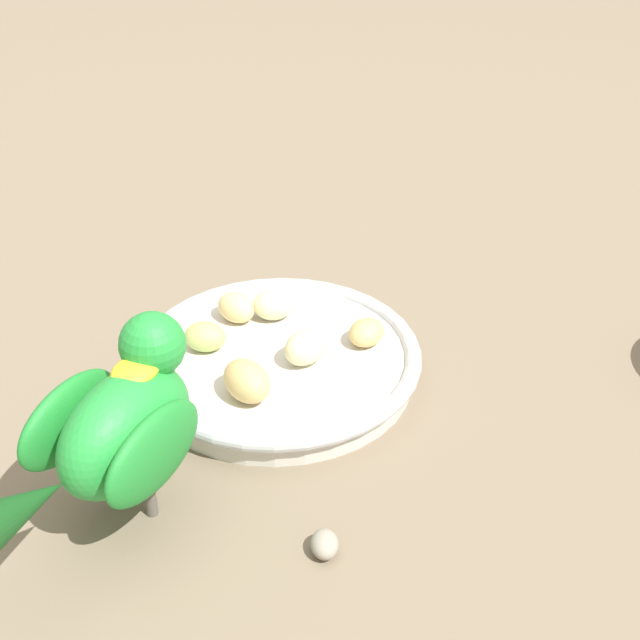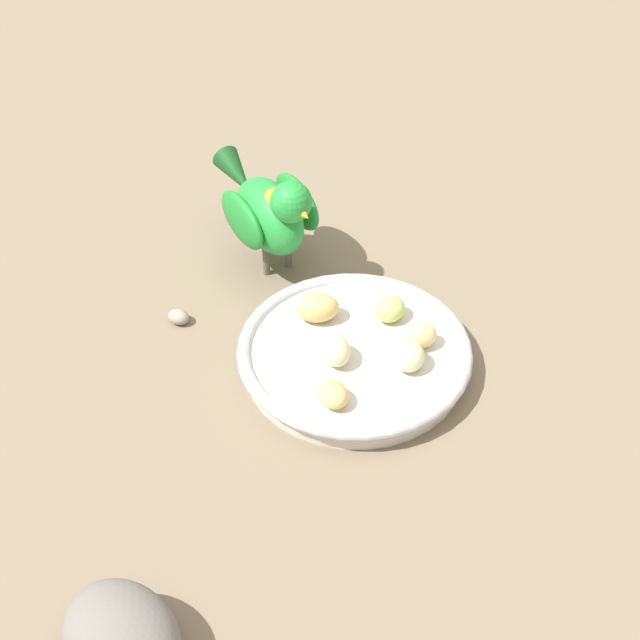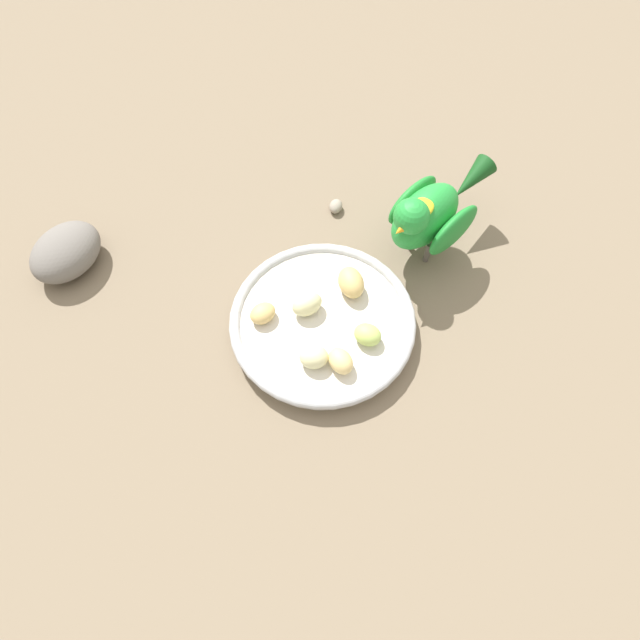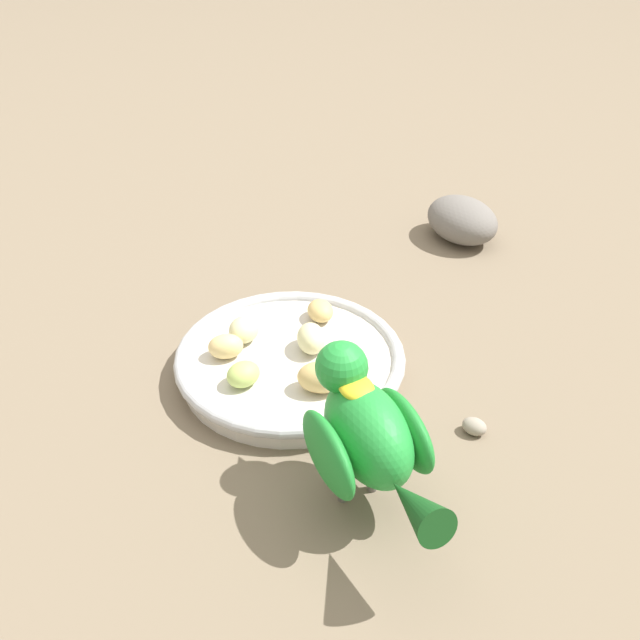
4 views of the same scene
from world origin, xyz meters
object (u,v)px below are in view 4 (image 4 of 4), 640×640
apple_piece_0 (311,338)px  apple_piece_3 (226,346)px  apple_piece_5 (320,311)px  apple_piece_4 (243,374)px  feeding_bowl (290,362)px  pebble_0 (474,426)px  apple_piece_2 (246,329)px  apple_piece_1 (321,377)px  parrot (365,434)px  rock_large (462,220)px

apple_piece_0 → apple_piece_3: 0.08m
apple_piece_5 → apple_piece_3: bearing=3.8°
apple_piece_0 → apple_piece_4: 0.07m
apple_piece_4 → apple_piece_5: 0.12m
feeding_bowl → pebble_0: size_ratio=9.88×
apple_piece_2 → apple_piece_5: (-0.07, 0.01, -0.00)m
apple_piece_3 → apple_piece_0: bearing=156.1°
apple_piece_0 → apple_piece_5: size_ratio=1.18×
apple_piece_5 → apple_piece_2: bearing=-5.3°
apple_piece_1 → pebble_0: 0.13m
apple_piece_1 → apple_piece_2: apple_piece_1 is taller
parrot → apple_piece_4: bearing=16.1°
apple_piece_2 → pebble_0: size_ratio=1.47×
apple_piece_1 → rock_large: rock_large is taller
apple_piece_0 → rock_large: bearing=-156.5°
apple_piece_0 → apple_piece_3: (0.07, -0.03, -0.00)m
apple_piece_1 → apple_piece_3: apple_piece_1 is taller
apple_piece_4 → parrot: (-0.02, 0.15, 0.04)m
apple_piece_2 → apple_piece_0: bearing=134.1°
apple_piece_3 → pebble_0: bearing=128.6°
apple_piece_4 → parrot: size_ratio=0.18×
rock_large → apple_piece_5: bearing=18.5°
apple_piece_0 → apple_piece_3: bearing=-23.9°
apple_piece_3 → rock_large: rock_large is taller
apple_piece_4 → rock_large: bearing=-159.4°
feeding_bowl → pebble_0: (-0.09, 0.14, -0.01)m
apple_piece_5 → feeding_bowl: bearing=34.6°
apple_piece_2 → rock_large: (-0.31, -0.07, -0.01)m
parrot → pebble_0: (-0.12, -0.02, -0.06)m
feeding_bowl → pebble_0: 0.17m
parrot → apple_piece_1: bearing=-7.9°
apple_piece_0 → apple_piece_3: apple_piece_0 is taller
apple_piece_3 → pebble_0: (-0.14, 0.17, -0.02)m
apple_piece_3 → parrot: size_ratio=0.18×
apple_piece_3 → apple_piece_4: apple_piece_3 is taller
feeding_bowl → rock_large: size_ratio=2.30×
parrot → pebble_0: bearing=-75.8°
apple_piece_5 → pebble_0: (-0.04, 0.18, -0.02)m
rock_large → apple_piece_3: bearing=14.3°
apple_piece_3 → pebble_0: 0.23m
apple_piece_1 → apple_piece_2: 0.10m
apple_piece_1 → apple_piece_3: size_ratio=1.26×
parrot → pebble_0: size_ratio=8.19×
apple_piece_0 → apple_piece_4: (0.07, 0.01, -0.00)m
apple_piece_1 → apple_piece_4: size_ratio=1.32×
apple_piece_0 → apple_piece_2: bearing=-45.9°
apple_piece_4 → rock_large: (-0.34, -0.13, -0.01)m
pebble_0 → apple_piece_1: bearing=-45.3°
feeding_bowl → pebble_0: bearing=122.5°
feeding_bowl → apple_piece_3: (0.05, -0.03, 0.02)m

